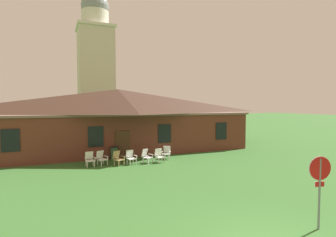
{
  "coord_description": "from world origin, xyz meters",
  "views": [
    {
      "loc": [
        -5.3,
        -5.35,
        4.07
      ],
      "look_at": [
        0.62,
        8.79,
        3.28
      ],
      "focal_mm": 28.45,
      "sensor_mm": 36.0,
      "label": 1
    }
  ],
  "objects_px": {
    "lawn_chair_far_side": "(159,155)",
    "trash_bin": "(114,153)",
    "lawn_chair_by_porch": "(90,159)",
    "stop_sign": "(320,178)",
    "lawn_chair_middle": "(131,157)",
    "lawn_chair_under_eave": "(166,152)",
    "lawn_chair_left_end": "(118,158)",
    "lawn_chair_right_end": "(147,156)",
    "lawn_chair_near_door": "(101,158)"
  },
  "relations": [
    {
      "from": "lawn_chair_near_door",
      "to": "lawn_chair_under_eave",
      "type": "xyz_separation_m",
      "value": [
        4.85,
        0.2,
        0.0
      ]
    },
    {
      "from": "lawn_chair_by_porch",
      "to": "lawn_chair_right_end",
      "type": "bearing_deg",
      "value": -7.12
    },
    {
      "from": "lawn_chair_by_porch",
      "to": "stop_sign",
      "type": "bearing_deg",
      "value": -64.21
    },
    {
      "from": "stop_sign",
      "to": "lawn_chair_under_eave",
      "type": "xyz_separation_m",
      "value": [
        -0.27,
        12.44,
        -1.2
      ]
    },
    {
      "from": "lawn_chair_by_porch",
      "to": "lawn_chair_left_end",
      "type": "xyz_separation_m",
      "value": [
        1.8,
        -0.42,
        0.0
      ]
    },
    {
      "from": "trash_bin",
      "to": "lawn_chair_near_door",
      "type": "bearing_deg",
      "value": -129.56
    },
    {
      "from": "stop_sign",
      "to": "lawn_chair_left_end",
      "type": "bearing_deg",
      "value": 109.14
    },
    {
      "from": "lawn_chair_middle",
      "to": "lawn_chair_near_door",
      "type": "bearing_deg",
      "value": 165.79
    },
    {
      "from": "lawn_chair_near_door",
      "to": "lawn_chair_under_eave",
      "type": "relative_size",
      "value": 1.0
    },
    {
      "from": "lawn_chair_right_end",
      "to": "lawn_chair_middle",
      "type": "bearing_deg",
      "value": 177.41
    },
    {
      "from": "lawn_chair_left_end",
      "to": "lawn_chair_middle",
      "type": "distance_m",
      "value": 0.88
    },
    {
      "from": "stop_sign",
      "to": "lawn_chair_by_porch",
      "type": "height_order",
      "value": "stop_sign"
    },
    {
      "from": "lawn_chair_near_door",
      "to": "lawn_chair_right_end",
      "type": "bearing_deg",
      "value": -9.98
    },
    {
      "from": "lawn_chair_by_porch",
      "to": "trash_bin",
      "type": "distance_m",
      "value": 2.4
    },
    {
      "from": "lawn_chair_far_side",
      "to": "trash_bin",
      "type": "bearing_deg",
      "value": 142.71
    },
    {
      "from": "lawn_chair_near_door",
      "to": "lawn_chair_far_side",
      "type": "bearing_deg",
      "value": -10.56
    },
    {
      "from": "stop_sign",
      "to": "lawn_chair_under_eave",
      "type": "relative_size",
      "value": 2.52
    },
    {
      "from": "lawn_chair_left_end",
      "to": "lawn_chair_middle",
      "type": "height_order",
      "value": "same"
    },
    {
      "from": "lawn_chair_near_door",
      "to": "lawn_chair_middle",
      "type": "bearing_deg",
      "value": -14.21
    },
    {
      "from": "lawn_chair_middle",
      "to": "lawn_chair_far_side",
      "type": "xyz_separation_m",
      "value": [
        2.01,
        -0.25,
        0.0
      ]
    },
    {
      "from": "lawn_chair_middle",
      "to": "trash_bin",
      "type": "relative_size",
      "value": 0.98
    },
    {
      "from": "trash_bin",
      "to": "lawn_chair_middle",
      "type": "bearing_deg",
      "value": -67.66
    },
    {
      "from": "lawn_chair_middle",
      "to": "lawn_chair_right_end",
      "type": "relative_size",
      "value": 1.0
    },
    {
      "from": "lawn_chair_far_side",
      "to": "lawn_chair_under_eave",
      "type": "relative_size",
      "value": 1.0
    },
    {
      "from": "stop_sign",
      "to": "lawn_chair_far_side",
      "type": "relative_size",
      "value": 2.52
    },
    {
      "from": "stop_sign",
      "to": "lawn_chair_middle",
      "type": "height_order",
      "value": "stop_sign"
    },
    {
      "from": "lawn_chair_far_side",
      "to": "lawn_chair_under_eave",
      "type": "distance_m",
      "value": 1.32
    },
    {
      "from": "stop_sign",
      "to": "lawn_chair_right_end",
      "type": "relative_size",
      "value": 2.52
    },
    {
      "from": "lawn_chair_left_end",
      "to": "lawn_chair_middle",
      "type": "xyz_separation_m",
      "value": [
        0.88,
        -0.0,
        0.0
      ]
    },
    {
      "from": "lawn_chair_right_end",
      "to": "lawn_chair_by_porch",
      "type": "bearing_deg",
      "value": 172.88
    },
    {
      "from": "lawn_chair_middle",
      "to": "lawn_chair_under_eave",
      "type": "bearing_deg",
      "value": 13.13
    },
    {
      "from": "stop_sign",
      "to": "lawn_chair_middle",
      "type": "distance_m",
      "value": 12.25
    },
    {
      "from": "lawn_chair_middle",
      "to": "trash_bin",
      "type": "distance_m",
      "value": 2.02
    },
    {
      "from": "lawn_chair_left_end",
      "to": "lawn_chair_under_eave",
      "type": "relative_size",
      "value": 1.0
    },
    {
      "from": "lawn_chair_right_end",
      "to": "lawn_chair_under_eave",
      "type": "height_order",
      "value": "same"
    },
    {
      "from": "lawn_chair_left_end",
      "to": "lawn_chair_far_side",
      "type": "xyz_separation_m",
      "value": [
        2.89,
        -0.25,
        0.0
      ]
    },
    {
      "from": "lawn_chair_near_door",
      "to": "lawn_chair_right_end",
      "type": "height_order",
      "value": "same"
    },
    {
      "from": "lawn_chair_left_end",
      "to": "lawn_chair_middle",
      "type": "bearing_deg",
      "value": -0.32
    },
    {
      "from": "lawn_chair_middle",
      "to": "lawn_chair_under_eave",
      "type": "distance_m",
      "value": 3.02
    },
    {
      "from": "lawn_chair_left_end",
      "to": "lawn_chair_right_end",
      "type": "height_order",
      "value": "same"
    },
    {
      "from": "lawn_chair_left_end",
      "to": "lawn_chair_right_end",
      "type": "bearing_deg",
      "value": -1.6
    },
    {
      "from": "lawn_chair_left_end",
      "to": "lawn_chair_far_side",
      "type": "height_order",
      "value": "same"
    },
    {
      "from": "lawn_chair_by_porch",
      "to": "lawn_chair_middle",
      "type": "bearing_deg",
      "value": -9.02
    },
    {
      "from": "lawn_chair_by_porch",
      "to": "lawn_chair_right_end",
      "type": "relative_size",
      "value": 1.0
    },
    {
      "from": "lawn_chair_left_end",
      "to": "lawn_chair_under_eave",
      "type": "height_order",
      "value": "same"
    },
    {
      "from": "lawn_chair_middle",
      "to": "lawn_chair_right_end",
      "type": "height_order",
      "value": "same"
    },
    {
      "from": "lawn_chair_by_porch",
      "to": "lawn_chair_near_door",
      "type": "xyz_separation_m",
      "value": [
        0.77,
        0.06,
        0.0
      ]
    },
    {
      "from": "lawn_chair_right_end",
      "to": "trash_bin",
      "type": "height_order",
      "value": "trash_bin"
    },
    {
      "from": "lawn_chair_near_door",
      "to": "lawn_chair_far_side",
      "type": "relative_size",
      "value": 1.0
    },
    {
      "from": "lawn_chair_middle",
      "to": "lawn_chair_under_eave",
      "type": "xyz_separation_m",
      "value": [
        2.94,
        0.69,
        0.0
      ]
    }
  ]
}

